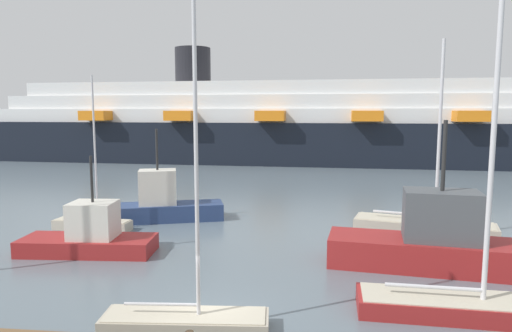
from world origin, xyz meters
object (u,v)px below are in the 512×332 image
at_px(sailboat_2, 92,222).
at_px(cruise_ship, 318,125).
at_px(fishing_boat_0, 90,236).
at_px(sailboat_1, 186,316).
at_px(sailboat_3, 466,299).
at_px(fishing_boat_1, 433,242).
at_px(fishing_boat_2, 162,204).
at_px(sailboat_4, 424,227).

distance_m(sailboat_2, cruise_ship, 41.76).
xyz_separation_m(sailboat_2, fishing_boat_0, (1.97, -4.28, 0.41)).
bearing_deg(cruise_ship, sailboat_1, -93.05).
xyz_separation_m(sailboat_3, fishing_boat_1, (0.21, 4.84, 0.60)).
xyz_separation_m(fishing_boat_0, fishing_boat_2, (1.44, 7.03, 0.22)).
bearing_deg(sailboat_4, fishing_boat_1, -84.62).
bearing_deg(sailboat_1, fishing_boat_2, 106.65).
height_order(sailboat_4, fishing_boat_0, sailboat_4).
bearing_deg(sailboat_4, fishing_boat_2, -172.85).
distance_m(sailboat_1, fishing_boat_1, 11.71).
relative_size(sailboat_3, fishing_boat_0, 2.13).
distance_m(sailboat_2, fishing_boat_1, 18.90).
bearing_deg(sailboat_4, sailboat_3, -80.74).
bearing_deg(fishing_boat_1, sailboat_2, 173.77).
height_order(sailboat_1, cruise_ship, cruise_ship).
relative_size(sailboat_1, cruise_ship, 0.10).
relative_size(sailboat_2, fishing_boat_2, 1.17).
bearing_deg(fishing_boat_2, sailboat_1, 93.98).
height_order(sailboat_4, fishing_boat_2, sailboat_4).
bearing_deg(fishing_boat_0, sailboat_1, -50.05).
relative_size(sailboat_2, fishing_boat_1, 1.00).
bearing_deg(cruise_ship, fishing_boat_0, -102.76).
distance_m(sailboat_4, cruise_ship, 39.09).
bearing_deg(sailboat_3, cruise_ship, 97.80).
distance_m(sailboat_4, fishing_boat_0, 17.85).
bearing_deg(sailboat_2, sailboat_3, -23.16).
distance_m(sailboat_1, sailboat_2, 14.51).
height_order(sailboat_3, cruise_ship, cruise_ship).
relative_size(fishing_boat_2, cruise_ship, 0.08).
relative_size(sailboat_4, fishing_boat_2, 1.39).
height_order(sailboat_2, fishing_boat_0, sailboat_2).
bearing_deg(sailboat_2, cruise_ship, 74.33).
xyz_separation_m(fishing_boat_2, cruise_ship, (11.09, 36.12, 4.03)).
distance_m(sailboat_1, cruise_ship, 50.97).
distance_m(sailboat_3, fishing_boat_2, 19.16).
relative_size(sailboat_1, sailboat_2, 1.17).
bearing_deg(cruise_ship, fishing_boat_1, -81.63).
height_order(sailboat_3, fishing_boat_2, sailboat_3).
relative_size(sailboat_2, sailboat_4, 0.84).
distance_m(sailboat_4, fishing_boat_2, 15.99).
bearing_deg(sailboat_1, cruise_ship, 79.66).
height_order(sailboat_1, fishing_boat_1, sailboat_1).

